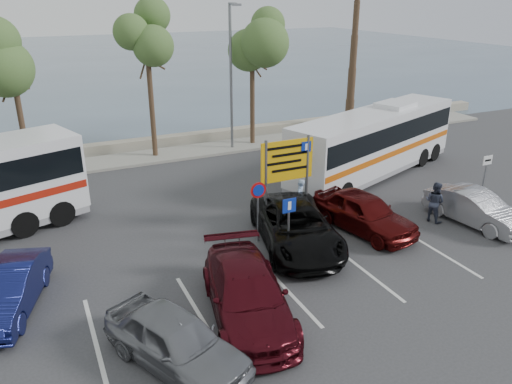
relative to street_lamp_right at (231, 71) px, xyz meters
name	(u,v)px	position (x,y,z in m)	size (l,w,h in m)	color
ground	(304,267)	(-3.00, -13.52, -4.60)	(120.00, 120.00, 0.00)	#343436
kerb_strip	(181,153)	(-3.00, 0.48, -4.52)	(44.00, 2.40, 0.15)	gray
seawall	(171,140)	(-3.00, 2.48, -4.30)	(48.00, 0.80, 0.60)	gray
sea	(80,61)	(-3.00, 46.48, -4.59)	(140.00, 140.00, 0.00)	#3F5465
tree_left	(9,53)	(-11.00, 0.48, 1.41)	(3.20, 3.20, 7.20)	#382619
tree_mid	(146,34)	(-4.50, 0.48, 2.06)	(3.20, 3.20, 8.00)	#382619
tree_right	(252,40)	(1.50, 0.48, 1.57)	(3.20, 3.20, 7.40)	#382619
street_lamp_right	(231,71)	(0.00, 0.00, 0.00)	(0.45, 1.15, 8.01)	slate
direction_sign	(287,167)	(-2.00, -10.32, -2.17)	(2.20, 0.12, 3.60)	slate
sign_no_stop	(258,202)	(-3.60, -11.13, -3.02)	(0.60, 0.08, 2.35)	slate
sign_parking	(289,220)	(-3.20, -12.73, -3.13)	(0.50, 0.07, 2.25)	slate
sign_taxi	(485,173)	(6.80, -12.03, -3.18)	(0.50, 0.07, 2.20)	slate
lane_markings	(289,290)	(-4.14, -14.52, -4.60)	(12.02, 4.20, 0.01)	silver
coach_bus_right	(374,145)	(4.73, -7.02, -2.99)	(11.29, 6.06, 3.48)	silver
car_silver_a	(176,341)	(-8.27, -16.30, -3.88)	(1.69, 4.21, 1.43)	slate
car_blue	(8,290)	(-12.00, -12.02, -3.92)	(1.44, 4.12, 1.36)	#10154B
car_maroon	(247,294)	(-5.87, -15.22, -3.85)	(2.10, 5.16, 1.50)	#440B13
car_red	(364,212)	(0.50, -12.02, -3.84)	(1.79, 4.46, 1.52)	#490A0A
suv_black	(296,226)	(-2.50, -12.02, -3.83)	(2.54, 5.50, 1.53)	black
car_silver_b	(475,208)	(4.88, -13.42, -3.92)	(1.43, 4.11, 1.35)	#98989D
pedestrian_near	(300,197)	(-1.00, -9.67, -3.83)	(0.56, 0.37, 1.55)	#8BA5CB
pedestrian_far	(435,202)	(3.59, -12.52, -3.77)	(0.81, 0.63, 1.67)	#2F3547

